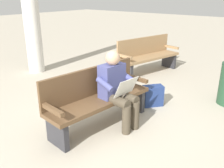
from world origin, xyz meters
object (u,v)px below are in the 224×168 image
bench_near (97,97)px  backpack (153,96)px  bench_far (147,55)px  person_seated (117,87)px

bench_near → backpack: (-1.15, 0.33, -0.27)m
bench_near → backpack: 1.22m
bench_near → bench_far: same height
bench_near → bench_far: 2.96m
backpack → bench_far: bench_far is taller
backpack → person_seated: bearing=-4.6°
bench_near → bench_far: size_ratio=0.99×
person_seated → backpack: bearing=-178.9°
person_seated → bench_far: size_ratio=0.63×
backpack → bench_far: 2.07m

